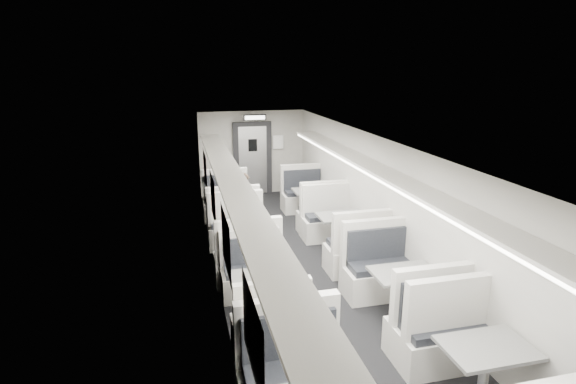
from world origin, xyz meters
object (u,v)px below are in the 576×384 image
exit_sign (255,117)px  booth_right_a (312,205)px  booth_right_b (341,234)px  booth_right_c (403,297)px  booth_right_d (483,378)px  booth_left_a (230,213)px  passenger (245,206)px  vestibule_door (253,159)px  booth_left_c (260,296)px  booth_left_b (241,241)px

exit_sign → booth_right_a: bearing=-65.4°
booth_right_b → booth_right_c: bearing=-90.0°
booth_right_a → booth_right_c: 4.60m
booth_right_b → booth_right_d: booth_right_d is taller
booth_right_b → booth_left_a: bearing=137.8°
passenger → vestibule_door: (0.74, 3.39, 0.31)m
passenger → vestibule_door: size_ratio=0.69×
booth_right_a → booth_right_c: (0.00, -4.60, 0.02)m
booth_right_b → exit_sign: (-1.00, 4.19, 1.87)m
booth_left_c → passenger: bearing=85.4°
exit_sign → booth_left_a: bearing=-112.9°
booth_left_a → booth_right_c: booth_right_c is taller
booth_left_b → exit_sign: bearing=76.3°
booth_right_c → booth_left_c: bearing=163.6°
booth_left_c → booth_right_c: size_ratio=0.87×
booth_right_a → booth_right_b: size_ratio=0.97×
booth_left_b → booth_right_b: size_ratio=1.00×
booth_left_a → booth_right_d: (2.00, -6.21, 0.01)m
booth_left_a → booth_right_a: bearing=5.4°
booth_left_b → booth_left_a: bearing=90.0°
booth_left_c → booth_right_a: bearing=63.5°
booth_right_b → booth_left_b: bearing=178.0°
booth_right_a → passenger: passenger is taller
booth_left_b → booth_left_c: 2.08m
booth_left_c → exit_sign: (1.00, 6.19, 1.92)m
booth_right_a → booth_right_d: bearing=-90.0°
booth_right_d → vestibule_door: 9.15m
booth_right_c → booth_left_a: bearing=114.4°
booth_left_b → passenger: passenger is taller
booth_left_b → vestibule_door: vestibule_door is taller
booth_left_a → passenger: size_ratio=1.56×
booth_left_b → vestibule_door: 4.75m
booth_right_a → vestibule_door: 2.92m
booth_left_c → booth_right_a: (2.00, 4.01, 0.04)m
booth_left_c → booth_right_c: bearing=-16.4°
booth_left_b → booth_right_a: bearing=44.0°
booth_left_b → booth_right_b: (2.00, -0.07, 0.00)m
booth_left_b → booth_right_b: 2.00m
booth_right_c → exit_sign: exit_sign is taller
booth_right_c → booth_right_d: (0.00, -1.80, -0.00)m
booth_right_d → vestibule_door: (-1.00, 9.07, 0.63)m
booth_left_c → booth_right_b: bearing=45.1°
booth_left_c → booth_right_a: booth_right_a is taller
passenger → vestibule_door: 3.48m
booth_left_b → booth_left_c: bearing=-90.0°
booth_right_a → vestibule_door: bearing=110.5°
booth_left_b → booth_right_b: bearing=-2.0°
booth_left_c → passenger: passenger is taller
booth_right_a → booth_left_c: bearing=-116.5°
booth_left_c → booth_right_d: size_ratio=0.87×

